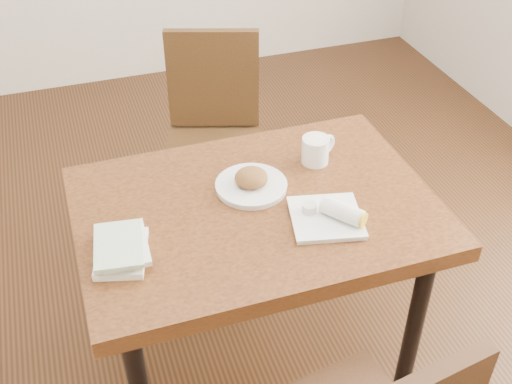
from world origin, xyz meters
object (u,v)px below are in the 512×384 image
object	(u,v)px
chair_far	(214,128)
plate_scone	(251,183)
plate_burrito	(331,216)
table	(256,225)
coffee_mug	(316,149)
book_stack	(122,249)

from	to	relation	value
chair_far	plate_scone	bearing A→B (deg)	-95.03
chair_far	plate_burrito	xyz separation A→B (m)	(0.12, -0.97, 0.22)
table	coffee_mug	xyz separation A→B (m)	(0.28, 0.17, 0.14)
table	plate_burrito	distance (m)	0.27
chair_far	plate_burrito	world-z (taller)	chair_far
book_stack	table	bearing A→B (deg)	13.02
plate_burrito	book_stack	xyz separation A→B (m)	(-0.64, 0.05, 0.00)
table	chair_far	size ratio (longest dim) A/B	1.20
coffee_mug	chair_far	bearing A→B (deg)	107.24
coffee_mug	plate_burrito	bearing A→B (deg)	-104.57
plate_burrito	table	bearing A→B (deg)	141.61
coffee_mug	book_stack	world-z (taller)	coffee_mug
chair_far	coffee_mug	bearing A→B (deg)	-72.76
coffee_mug	table	bearing A→B (deg)	-149.20
plate_burrito	book_stack	world-z (taller)	plate_burrito
chair_far	plate_burrito	distance (m)	1.00
table	plate_scone	distance (m)	0.14
chair_far	coffee_mug	distance (m)	0.72
plate_scone	plate_burrito	world-z (taller)	plate_scone
chair_far	plate_burrito	bearing A→B (deg)	-83.03
chair_far	coffee_mug	world-z (taller)	chair_far
plate_scone	plate_burrito	xyz separation A→B (m)	(0.18, -0.24, -0.00)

